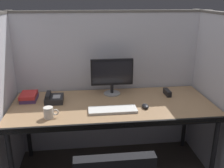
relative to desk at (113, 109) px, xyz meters
The scene contains 11 objects.
cubicle_partition_rear 0.47m from the desk, 90.00° to the left, with size 2.21×0.06×1.57m.
cubicle_partition_left 1.00m from the desk, behind, with size 0.06×1.41×1.57m.
cubicle_partition_right 1.00m from the desk, ahead, with size 0.06×1.41×1.57m.
desk is the anchor object (origin of this frame).
monitor_center 0.37m from the desk, 84.98° to the left, with size 0.43×0.17×0.37m.
keyboard_main 0.16m from the desk, 96.97° to the right, with size 0.43×0.15×0.02m, color silver.
computer_mouse 0.32m from the desk, 22.45° to the right, with size 0.06×0.10×0.04m.
coffee_mug 0.61m from the desk, 158.57° to the right, with size 0.13×0.08×0.09m.
book_stack 0.83m from the desk, 166.48° to the left, with size 0.15×0.22×0.07m.
red_stapler 0.61m from the desk, 16.17° to the left, with size 0.04×0.15×0.06m, color black.
desk_phone 0.58m from the desk, 167.78° to the left, with size 0.17×0.19×0.09m.
Camera 1 is at (-0.26, -1.89, 1.70)m, focal length 40.53 mm.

